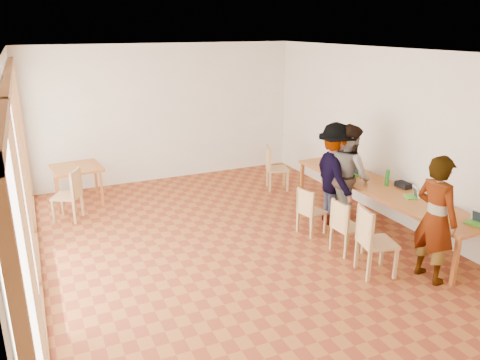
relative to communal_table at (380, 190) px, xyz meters
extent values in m
plane|color=#9C5225|center=(-2.50, 0.24, -0.70)|extent=(8.00, 8.00, 0.00)
cube|color=white|center=(-2.50, 4.24, 0.80)|extent=(6.00, 0.10, 3.00)
cube|color=white|center=(-2.50, -3.76, 0.80)|extent=(6.00, 0.10, 3.00)
cube|color=white|center=(0.50, 0.24, 0.80)|extent=(0.10, 8.00, 3.00)
cube|color=white|center=(-5.46, 0.24, 0.80)|extent=(0.10, 8.00, 3.00)
cube|color=white|center=(-2.50, 0.24, 2.32)|extent=(6.00, 8.00, 0.04)
cube|color=#A65124|center=(0.00, 0.00, 0.02)|extent=(0.80, 4.00, 0.05)
cube|color=#A65124|center=(-0.34, -1.94, -0.35)|extent=(0.06, 0.06, 0.70)
cube|color=#A65124|center=(-0.34, 1.94, -0.35)|extent=(0.06, 0.06, 0.70)
cube|color=#A65124|center=(0.34, 1.94, -0.35)|extent=(0.06, 0.06, 0.70)
cube|color=#A65124|center=(-4.57, 3.40, 0.02)|extent=(0.90, 0.90, 0.05)
cube|color=#A65124|center=(-4.96, 3.01, -0.35)|extent=(0.05, 0.05, 0.70)
cube|color=#A65124|center=(-4.96, 3.79, -0.35)|extent=(0.05, 0.05, 0.70)
cube|color=#A65124|center=(-4.18, 3.01, -0.35)|extent=(0.05, 0.05, 0.70)
cube|color=#A65124|center=(-4.18, 3.79, -0.35)|extent=(0.05, 0.05, 0.70)
cube|color=tan|center=(-1.07, -1.24, -0.23)|extent=(0.56, 0.56, 0.04)
cube|color=tan|center=(-1.28, -1.19, 0.04)|extent=(0.15, 0.46, 0.48)
cube|color=tan|center=(-1.04, -0.53, -0.30)|extent=(0.42, 0.42, 0.04)
cube|color=tan|center=(-1.21, -0.54, -0.07)|extent=(0.06, 0.40, 0.42)
cube|color=tan|center=(-1.16, 0.30, -0.32)|extent=(0.45, 0.45, 0.04)
cube|color=tan|center=(-1.32, 0.26, -0.10)|extent=(0.12, 0.37, 0.39)
cube|color=tan|center=(-0.60, 2.51, -0.26)|extent=(0.55, 0.55, 0.04)
cube|color=tan|center=(-0.79, 2.58, -0.01)|extent=(0.18, 0.43, 0.46)
cube|color=tan|center=(-4.85, 2.60, -0.25)|extent=(0.59, 0.59, 0.04)
cube|color=tan|center=(-4.67, 2.51, 0.00)|extent=(0.24, 0.41, 0.46)
imported|color=gray|center=(-0.49, -1.65, 0.18)|extent=(0.47, 0.68, 1.78)
imported|color=gray|center=(-0.39, 0.41, 0.19)|extent=(0.76, 0.93, 1.79)
imported|color=gray|center=(-0.57, 0.53, 0.20)|extent=(0.89, 1.27, 1.80)
cube|color=green|center=(0.12, -1.78, 0.06)|extent=(0.21, 0.26, 0.02)
cube|color=white|center=(0.20, -1.76, 0.14)|extent=(0.11, 0.22, 0.19)
cube|color=green|center=(0.09, -0.60, 0.06)|extent=(0.23, 0.27, 0.02)
cube|color=white|center=(0.16, -0.64, 0.14)|extent=(0.14, 0.21, 0.19)
cube|color=green|center=(-0.07, 0.73, 0.06)|extent=(0.20, 0.27, 0.03)
cube|color=white|center=(0.03, 0.73, 0.16)|extent=(0.09, 0.24, 0.22)
imported|color=yellow|center=(-0.30, -1.64, 0.10)|extent=(0.18, 0.18, 0.11)
cylinder|color=#1A721E|center=(0.14, 0.01, 0.19)|extent=(0.07, 0.07, 0.28)
cylinder|color=silver|center=(-0.16, 1.28, 0.09)|extent=(0.07, 0.07, 0.09)
cylinder|color=white|center=(0.08, 1.62, 0.08)|extent=(0.08, 0.08, 0.06)
cube|color=#D94082|center=(0.10, 1.09, 0.05)|extent=(0.05, 0.10, 0.01)
cube|color=black|center=(0.33, -0.17, 0.09)|extent=(0.16, 0.26, 0.09)
camera|label=1|loc=(-5.26, -5.83, 2.65)|focal=35.00mm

